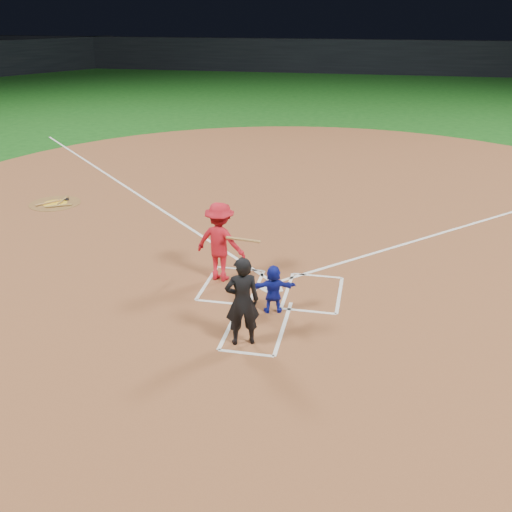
% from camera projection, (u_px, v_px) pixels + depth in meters
% --- Properties ---
extents(ground, '(120.00, 120.00, 0.00)m').
position_uv_depth(ground, '(272.00, 289.00, 13.48)').
color(ground, '#124813').
rests_on(ground, ground).
extents(home_plate_dirt, '(28.00, 28.00, 0.01)m').
position_uv_depth(home_plate_dirt, '(304.00, 208.00, 18.85)').
color(home_plate_dirt, brown).
rests_on(home_plate_dirt, ground).
extents(stadium_wall_far, '(80.00, 1.20, 3.20)m').
position_uv_depth(stadium_wall_far, '(359.00, 57.00, 55.87)').
color(stadium_wall_far, black).
rests_on(stadium_wall_far, ground).
extents(home_plate, '(0.60, 0.60, 0.02)m').
position_uv_depth(home_plate, '(272.00, 288.00, 13.47)').
color(home_plate, silver).
rests_on(home_plate, home_plate_dirt).
extents(on_deck_circle, '(1.70, 1.70, 0.01)m').
position_uv_depth(on_deck_circle, '(55.00, 203.00, 19.28)').
color(on_deck_circle, brown).
rests_on(on_deck_circle, home_plate_dirt).
extents(on_deck_logo, '(0.80, 0.80, 0.00)m').
position_uv_depth(on_deck_logo, '(55.00, 203.00, 19.28)').
color(on_deck_logo, gold).
rests_on(on_deck_logo, on_deck_circle).
extents(on_deck_bat_a, '(0.16, 0.84, 0.06)m').
position_uv_depth(on_deck_bat_a, '(63.00, 200.00, 19.46)').
color(on_deck_bat_a, olive).
rests_on(on_deck_bat_a, on_deck_circle).
extents(on_deck_bat_b, '(0.55, 0.71, 0.06)m').
position_uv_depth(on_deck_bat_b, '(48.00, 203.00, 19.21)').
color(on_deck_bat_b, '#9B6B38').
rests_on(on_deck_bat_b, on_deck_circle).
extents(on_deck_bat_c, '(0.76, 0.47, 0.06)m').
position_uv_depth(on_deck_bat_c, '(58.00, 206.00, 18.94)').
color(on_deck_bat_c, olive).
rests_on(on_deck_bat_c, on_deck_circle).
extents(bat_weight_donut, '(0.19, 0.19, 0.05)m').
position_uv_depth(bat_weight_donut, '(66.00, 199.00, 19.59)').
color(bat_weight_donut, black).
rests_on(bat_weight_donut, on_deck_circle).
extents(catcher, '(1.06, 0.56, 1.09)m').
position_uv_depth(catcher, '(273.00, 289.00, 12.26)').
color(catcher, '#131D9D').
rests_on(catcher, home_plate_dirt).
extents(umpire, '(0.79, 0.65, 1.85)m').
position_uv_depth(umpire, '(242.00, 301.00, 10.94)').
color(umpire, black).
rests_on(umpire, home_plate_dirt).
extents(chalk_markings, '(28.35, 17.32, 0.01)m').
position_uv_depth(chalk_markings, '(301.00, 215.00, 18.21)').
color(chalk_markings, white).
rests_on(chalk_markings, home_plate_dirt).
extents(batter_at_plate, '(1.67, 0.96, 1.94)m').
position_uv_depth(batter_at_plate, '(220.00, 242.00, 13.58)').
color(batter_at_plate, red).
rests_on(batter_at_plate, home_plate_dirt).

